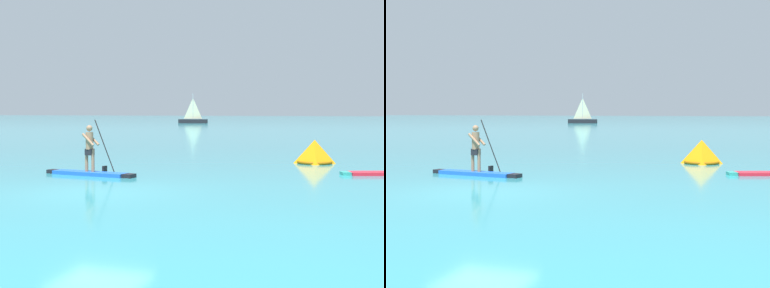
% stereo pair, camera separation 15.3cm
% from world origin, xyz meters
% --- Properties ---
extents(ground, '(440.00, 440.00, 0.00)m').
position_xyz_m(ground, '(0.00, 0.00, 0.00)').
color(ground, teal).
extents(paddleboarder_mid_center, '(3.54, 0.95, 1.93)m').
position_xyz_m(paddleboarder_mid_center, '(-2.16, 3.60, 0.34)').
color(paddleboarder_mid_center, blue).
rests_on(paddleboarder_mid_center, ground).
extents(race_marker_buoy, '(1.49, 1.49, 1.00)m').
position_xyz_m(race_marker_buoy, '(4.78, 10.39, 0.44)').
color(race_marker_buoy, orange).
rests_on(race_marker_buoy, ground).
extents(sailboat_left_horizon, '(5.22, 2.05, 5.25)m').
position_xyz_m(sailboat_left_horizon, '(-23.00, 80.72, 0.68)').
color(sailboat_left_horizon, black).
rests_on(sailboat_left_horizon, ground).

